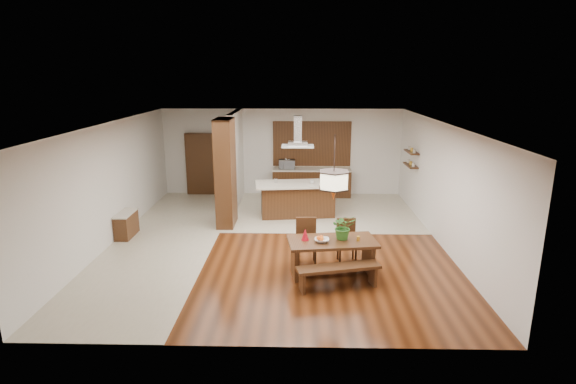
{
  "coord_description": "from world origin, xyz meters",
  "views": [
    {
      "loc": [
        0.53,
        -10.49,
        4.03
      ],
      "look_at": [
        0.3,
        0.0,
        1.25
      ],
      "focal_mm": 28.0,
      "sensor_mm": 36.0,
      "label": 1
    }
  ],
  "objects_px": {
    "hallway_console": "(126,225)",
    "dining_bench": "(338,277)",
    "microwave": "(287,164)",
    "dining_table": "(332,249)",
    "island_cup": "(312,182)",
    "fruit_bowl": "(322,240)",
    "dining_chair_right": "(347,242)",
    "foliage_plant": "(343,227)",
    "kitchen_island": "(297,199)",
    "pendant_lantern": "(334,168)",
    "dining_chair_left": "(306,242)",
    "range_hood": "(298,131)"
  },
  "relations": [
    {
      "from": "fruit_bowl",
      "to": "kitchen_island",
      "type": "relative_size",
      "value": 0.12
    },
    {
      "from": "island_cup",
      "to": "dining_chair_left",
      "type": "bearing_deg",
      "value": -93.58
    },
    {
      "from": "dining_bench",
      "to": "dining_chair_right",
      "type": "relative_size",
      "value": 1.7
    },
    {
      "from": "pendant_lantern",
      "to": "island_cup",
      "type": "relative_size",
      "value": 11.73
    },
    {
      "from": "pendant_lantern",
      "to": "dining_bench",
      "type": "bearing_deg",
      "value": -82.61
    },
    {
      "from": "dining_bench",
      "to": "microwave",
      "type": "relative_size",
      "value": 3.08
    },
    {
      "from": "fruit_bowl",
      "to": "microwave",
      "type": "distance_m",
      "value": 6.24
    },
    {
      "from": "dining_bench",
      "to": "foliage_plant",
      "type": "relative_size",
      "value": 3.08
    },
    {
      "from": "dining_chair_left",
      "to": "pendant_lantern",
      "type": "bearing_deg",
      "value": -45.93
    },
    {
      "from": "dining_chair_right",
      "to": "range_hood",
      "type": "xyz_separation_m",
      "value": [
        -1.09,
        3.33,
        1.99
      ]
    },
    {
      "from": "dining_chair_right",
      "to": "foliage_plant",
      "type": "bearing_deg",
      "value": -108.78
    },
    {
      "from": "dining_chair_right",
      "to": "hallway_console",
      "type": "bearing_deg",
      "value": 161.31
    },
    {
      "from": "dining_table",
      "to": "island_cup",
      "type": "xyz_separation_m",
      "value": [
        -0.3,
        3.82,
        0.49
      ]
    },
    {
      "from": "microwave",
      "to": "kitchen_island",
      "type": "bearing_deg",
      "value": -81.42
    },
    {
      "from": "island_cup",
      "to": "microwave",
      "type": "relative_size",
      "value": 0.21
    },
    {
      "from": "foliage_plant",
      "to": "dining_bench",
      "type": "bearing_deg",
      "value": -101.41
    },
    {
      "from": "hallway_console",
      "to": "fruit_bowl",
      "type": "relative_size",
      "value": 2.99
    },
    {
      "from": "dining_chair_left",
      "to": "range_hood",
      "type": "bearing_deg",
      "value": 90.73
    },
    {
      "from": "dining_table",
      "to": "dining_bench",
      "type": "bearing_deg",
      "value": -82.61
    },
    {
      "from": "hallway_console",
      "to": "microwave",
      "type": "distance_m",
      "value": 5.68
    },
    {
      "from": "hallway_console",
      "to": "foliage_plant",
      "type": "xyz_separation_m",
      "value": [
        5.28,
        -2.02,
        0.69
      ]
    },
    {
      "from": "hallway_console",
      "to": "microwave",
      "type": "bearing_deg",
      "value": 44.91
    },
    {
      "from": "dining_table",
      "to": "island_cup",
      "type": "bearing_deg",
      "value": 94.54
    },
    {
      "from": "kitchen_island",
      "to": "island_cup",
      "type": "distance_m",
      "value": 0.67
    },
    {
      "from": "dining_chair_right",
      "to": "kitchen_island",
      "type": "relative_size",
      "value": 0.38
    },
    {
      "from": "dining_table",
      "to": "dining_bench",
      "type": "xyz_separation_m",
      "value": [
        0.08,
        -0.64,
        -0.32
      ]
    },
    {
      "from": "hallway_console",
      "to": "island_cup",
      "type": "height_order",
      "value": "island_cup"
    },
    {
      "from": "dining_chair_left",
      "to": "microwave",
      "type": "distance_m",
      "value": 5.64
    },
    {
      "from": "dining_chair_right",
      "to": "microwave",
      "type": "bearing_deg",
      "value": 101.5
    },
    {
      "from": "foliage_plant",
      "to": "microwave",
      "type": "height_order",
      "value": "foliage_plant"
    },
    {
      "from": "foliage_plant",
      "to": "dining_chair_right",
      "type": "bearing_deg",
      "value": 74.5
    },
    {
      "from": "dining_table",
      "to": "island_cup",
      "type": "relative_size",
      "value": 16.86
    },
    {
      "from": "hallway_console",
      "to": "dining_bench",
      "type": "bearing_deg",
      "value": -28.01
    },
    {
      "from": "pendant_lantern",
      "to": "microwave",
      "type": "distance_m",
      "value": 6.26
    },
    {
      "from": "dining_chair_right",
      "to": "microwave",
      "type": "xyz_separation_m",
      "value": [
        -1.44,
        5.47,
        0.62
      ]
    },
    {
      "from": "fruit_bowl",
      "to": "microwave",
      "type": "xyz_separation_m",
      "value": [
        -0.85,
        6.17,
        0.32
      ]
    },
    {
      "from": "fruit_bowl",
      "to": "kitchen_island",
      "type": "distance_m",
      "value": 4.06
    },
    {
      "from": "range_hood",
      "to": "dining_chair_right",
      "type": "bearing_deg",
      "value": -71.93
    },
    {
      "from": "foliage_plant",
      "to": "kitchen_island",
      "type": "relative_size",
      "value": 0.21
    },
    {
      "from": "dining_table",
      "to": "kitchen_island",
      "type": "distance_m",
      "value": 3.98
    },
    {
      "from": "dining_chair_right",
      "to": "pendant_lantern",
      "type": "bearing_deg",
      "value": -125.17
    },
    {
      "from": "foliage_plant",
      "to": "kitchen_island",
      "type": "distance_m",
      "value": 3.99
    },
    {
      "from": "dining_chair_left",
      "to": "pendant_lantern",
      "type": "distance_m",
      "value": 1.88
    },
    {
      "from": "dining_table",
      "to": "fruit_bowl",
      "type": "relative_size",
      "value": 6.4
    },
    {
      "from": "fruit_bowl",
      "to": "range_hood",
      "type": "distance_m",
      "value": 4.4
    },
    {
      "from": "dining_chair_right",
      "to": "dining_bench",
      "type": "bearing_deg",
      "value": -106.44
    },
    {
      "from": "dining_bench",
      "to": "fruit_bowl",
      "type": "bearing_deg",
      "value": 119.38
    },
    {
      "from": "dining_table",
      "to": "pendant_lantern",
      "type": "bearing_deg",
      "value": -45.0
    },
    {
      "from": "range_hood",
      "to": "microwave",
      "type": "relative_size",
      "value": 1.7
    },
    {
      "from": "pendant_lantern",
      "to": "microwave",
      "type": "relative_size",
      "value": 2.47
    }
  ]
}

